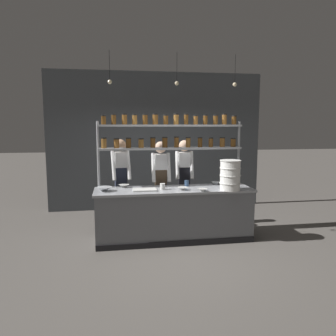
# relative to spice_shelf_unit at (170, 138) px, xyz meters

# --- Properties ---
(ground_plane) EXTENTS (40.00, 40.00, 0.00)m
(ground_plane) POSITION_rel_spice_shelf_unit_xyz_m (0.01, -0.33, -1.80)
(ground_plane) COLOR #5B5651
(back_wall) EXTENTS (5.17, 0.12, 3.28)m
(back_wall) POSITION_rel_spice_shelf_unit_xyz_m (0.01, 2.01, -0.15)
(back_wall) COLOR #4C5156
(back_wall) RESTS_ON ground_plane
(prep_counter) EXTENTS (2.77, 0.76, 0.92)m
(prep_counter) POSITION_rel_spice_shelf_unit_xyz_m (0.01, -0.33, -1.34)
(prep_counter) COLOR slate
(prep_counter) RESTS_ON ground_plane
(spice_shelf_unit) EXTENTS (2.65, 0.28, 2.24)m
(spice_shelf_unit) POSITION_rel_spice_shelf_unit_xyz_m (0.00, 0.00, 0.00)
(spice_shelf_unit) COLOR #999BA0
(spice_shelf_unit) RESTS_ON ground_plane
(chef_left) EXTENTS (0.39, 0.33, 1.76)m
(chef_left) POSITION_rel_spice_shelf_unit_xyz_m (-0.90, 0.45, -0.77)
(chef_left) COLOR black
(chef_left) RESTS_ON ground_plane
(chef_center) EXTENTS (0.37, 0.30, 1.72)m
(chef_center) POSITION_rel_spice_shelf_unit_xyz_m (-0.14, 0.23, -0.80)
(chef_center) COLOR black
(chef_center) RESTS_ON ground_plane
(chef_right) EXTENTS (0.38, 0.31, 1.73)m
(chef_right) POSITION_rel_spice_shelf_unit_xyz_m (0.37, 0.47, -0.79)
(chef_right) COLOR black
(chef_right) RESTS_ON ground_plane
(container_stack) EXTENTS (0.36, 0.36, 0.52)m
(container_stack) POSITION_rel_spice_shelf_unit_xyz_m (0.94, -0.60, -0.62)
(container_stack) COLOR white
(container_stack) RESTS_ON prep_counter
(cutting_board) EXTENTS (0.40, 0.26, 0.02)m
(cutting_board) POSITION_rel_spice_shelf_unit_xyz_m (-0.51, -0.40, -0.86)
(cutting_board) COLOR silver
(cutting_board) RESTS_ON prep_counter
(prep_bowl_near_left) EXTENTS (0.16, 0.16, 0.05)m
(prep_bowl_near_left) POSITION_rel_spice_shelf_unit_xyz_m (0.44, -0.62, -0.85)
(prep_bowl_near_left) COLOR silver
(prep_bowl_near_left) RESTS_ON prep_counter
(prep_bowl_center_front) EXTENTS (0.26, 0.26, 0.07)m
(prep_bowl_center_front) POSITION_rel_spice_shelf_unit_xyz_m (-1.19, -0.36, -0.84)
(prep_bowl_center_front) COLOR #B2B7BC
(prep_bowl_center_front) RESTS_ON prep_counter
(prep_bowl_center_back) EXTENTS (0.18, 0.18, 0.05)m
(prep_bowl_center_back) POSITION_rel_spice_shelf_unit_xyz_m (0.87, -0.06, -0.85)
(prep_bowl_center_back) COLOR silver
(prep_bowl_center_back) RESTS_ON prep_counter
(prep_bowl_near_right) EXTENTS (0.19, 0.19, 0.05)m
(prep_bowl_near_right) POSITION_rel_spice_shelf_unit_xyz_m (-0.85, -0.06, -0.85)
(prep_bowl_near_right) COLOR silver
(prep_bowl_near_right) RESTS_ON prep_counter
(prep_bowl_far_left) EXTENTS (0.19, 0.19, 0.05)m
(prep_bowl_far_left) POSITION_rel_spice_shelf_unit_xyz_m (0.14, -0.47, -0.85)
(prep_bowl_far_left) COLOR silver
(prep_bowl_far_left) RESTS_ON prep_counter
(serving_cup_front) EXTENTS (0.09, 0.09, 0.11)m
(serving_cup_front) POSITION_rel_spice_shelf_unit_xyz_m (-0.20, -0.38, -0.82)
(serving_cup_front) COLOR silver
(serving_cup_front) RESTS_ON prep_counter
(serving_cup_by_board) EXTENTS (0.08, 0.08, 0.11)m
(serving_cup_by_board) POSITION_rel_spice_shelf_unit_xyz_m (0.28, -0.13, -0.82)
(serving_cup_by_board) COLOR #334C70
(serving_cup_by_board) RESTS_ON prep_counter
(pendant_light_row) EXTENTS (2.21, 0.07, 0.54)m
(pendant_light_row) POSITION_rel_spice_shelf_unit_xyz_m (0.02, -0.33, 0.95)
(pendant_light_row) COLOR black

